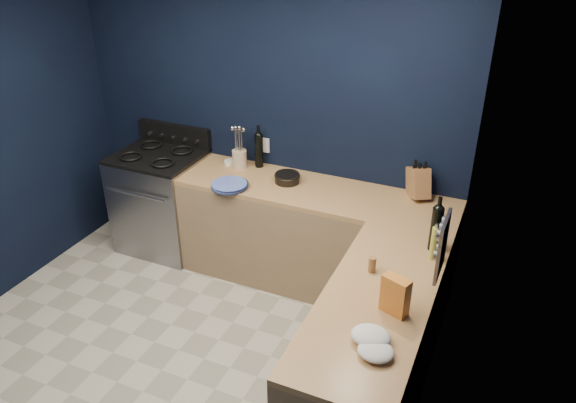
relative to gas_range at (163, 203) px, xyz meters
The scene contains 26 objects.
floor 1.76m from the gas_range, 56.78° to the right, with size 3.50×3.50×0.02m, color #ADA897.
wall_back 1.30m from the gas_range, 20.08° to the left, with size 3.50×0.02×2.60m, color black.
wall_right 3.16m from the gas_range, 27.83° to the right, with size 0.02×3.50×2.60m, color black.
cab_back 1.53m from the gas_range, ahead, with size 2.30×0.63×0.86m, color #8A6E4D.
top_back 1.59m from the gas_range, ahead, with size 2.30×0.63×0.04m, color brown.
cab_right 2.62m from the gas_range, 25.64° to the right, with size 0.63×1.67×0.86m, color #8A6E4D.
top_right 2.66m from the gas_range, 25.64° to the right, with size 0.63×1.67×0.04m, color brown.
gas_range is the anchor object (origin of this frame).
oven_door 0.32m from the gas_range, 90.00° to the right, with size 0.59×0.02×0.42m, color black.
cooktop 0.48m from the gas_range, ahead, with size 0.76×0.66×0.03m, color black.
backguard 0.65m from the gas_range, 90.00° to the left, with size 0.76×0.06×0.20m, color black.
spice_panel 2.89m from the gas_range, 18.08° to the right, with size 0.02×0.28×0.38m, color gray.
wall_outlet 1.16m from the gas_range, 18.88° to the left, with size 0.09×0.02×0.13m, color white.
plate_stack 1.01m from the gas_range, 14.24° to the right, with size 0.29×0.29×0.04m, color #425BA2.
ramekin 0.81m from the gas_range, 16.14° to the left, with size 0.09×0.09×0.04m, color white.
utensil_crock 0.93m from the gas_range, 12.37° to the left, with size 0.13×0.13×0.16m, color beige.
wine_bottle_back 1.11m from the gas_range, 15.35° to the left, with size 0.07×0.07×0.30m, color black.
lemon_basket 1.35m from the gas_range, ahead, with size 0.20×0.20×0.08m, color black.
knife_block 2.38m from the gas_range, ahead, with size 0.13×0.22×0.24m, color brown.
wine_bottle_right 2.68m from the gas_range, 10.42° to the right, with size 0.08×0.08×0.31m, color black.
oil_bottle 2.71m from the gas_range, 12.87° to the right, with size 0.05×0.05×0.23m, color #9BA438.
spice_jar_near 2.48m from the gas_range, 21.45° to the right, with size 0.05×0.05×0.11m, color olive.
spice_jar_far 2.65m from the gas_range, 23.49° to the right, with size 0.05×0.05×0.10m, color olive.
crouton_bag 2.83m from the gas_range, 26.13° to the right, with size 0.16×0.07×0.23m, color red.
towel_front 2.91m from the gas_range, 31.75° to the right, with size 0.21×0.18×0.07m, color white.
towel_end 2.99m from the gas_range, 32.67° to the right, with size 0.19×0.17×0.06m, color white.
Camera 1 is at (2.01, -2.30, 2.94)m, focal length 34.54 mm.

